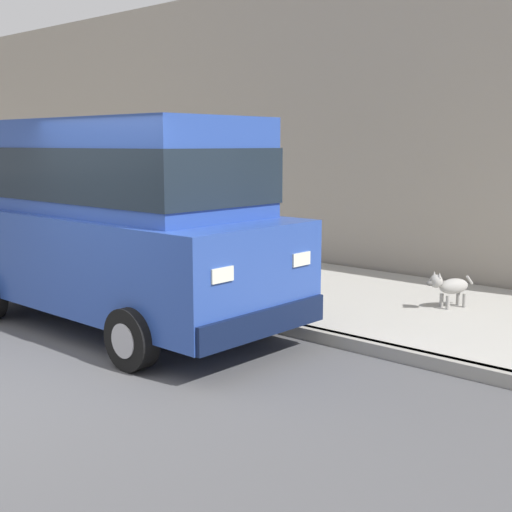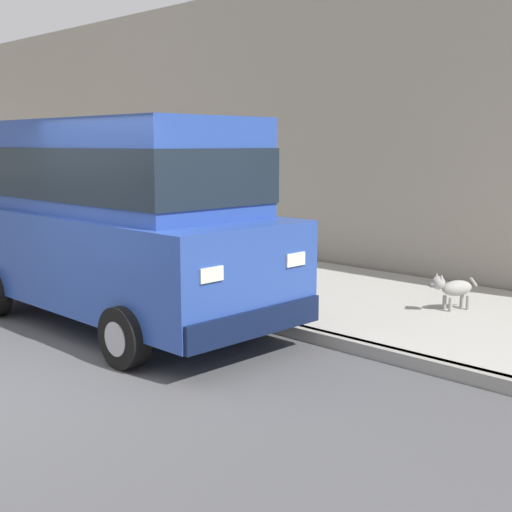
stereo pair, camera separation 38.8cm
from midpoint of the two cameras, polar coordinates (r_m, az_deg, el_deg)
name	(u,v)px [view 2 (the right image)]	position (r m, az deg, el deg)	size (l,w,h in m)	color
curb	(238,317)	(8.65, -0.19, -5.12)	(0.16, 64.00, 0.14)	gray
sidewalk	(327,295)	(9.98, 7.09, -3.23)	(3.60, 64.00, 0.14)	#A8A59E
car_blue_van	(117,213)	(8.50, -10.27, 3.55)	(2.16, 4.91, 2.52)	#28479E
dog_grey	(453,288)	(9.06, 17.32, -2.56)	(0.71, 0.39, 0.49)	#999691
fire_hydrant	(256,279)	(8.96, 1.26, -1.94)	(0.34, 0.24, 0.72)	gold
building_facade	(218,128)	(14.41, -2.45, 10.65)	(0.50, 20.00, 5.11)	#9E9384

